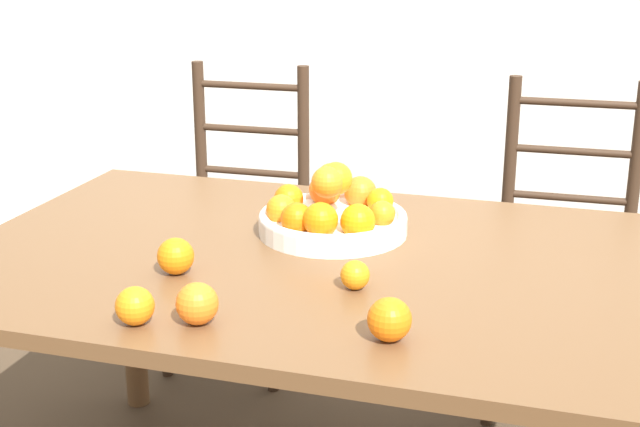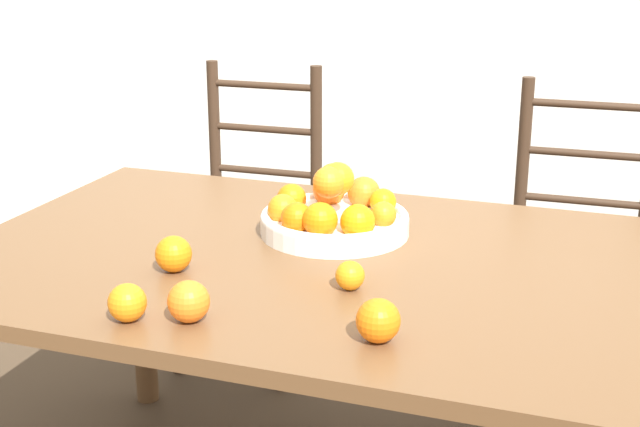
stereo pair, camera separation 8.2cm
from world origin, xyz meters
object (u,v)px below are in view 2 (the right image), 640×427
at_px(fruit_bowl, 334,214).
at_px(orange_loose_3, 378,321).
at_px(orange_loose_0, 127,303).
at_px(orange_loose_4, 174,254).
at_px(orange_loose_1, 350,275).
at_px(orange_loose_2, 189,301).
at_px(chair_left, 251,224).
at_px(chair_right, 576,260).

bearing_deg(fruit_bowl, orange_loose_3, -63.94).
relative_size(orange_loose_0, orange_loose_4, 0.93).
distance_m(orange_loose_1, orange_loose_2, 0.34).
bearing_deg(orange_loose_0, orange_loose_3, 8.56).
height_order(chair_left, chair_right, same).
bearing_deg(fruit_bowl, chair_right, 53.33).
relative_size(orange_loose_1, chair_right, 0.06).
xyz_separation_m(fruit_bowl, orange_loose_1, (0.14, -0.32, -0.02)).
height_order(fruit_bowl, orange_loose_1, fruit_bowl).
xyz_separation_m(orange_loose_1, orange_loose_2, (-0.24, -0.25, 0.01)).
relative_size(fruit_bowl, orange_loose_1, 5.89).
bearing_deg(orange_loose_4, orange_loose_3, -19.98).
xyz_separation_m(orange_loose_3, chair_right, (0.28, 1.26, -0.30)).
xyz_separation_m(orange_loose_0, orange_loose_1, (0.35, 0.28, -0.01)).
xyz_separation_m(orange_loose_2, orange_loose_3, (0.36, 0.03, 0.00)).
bearing_deg(orange_loose_1, orange_loose_4, -175.77).
relative_size(orange_loose_2, orange_loose_4, 1.01).
xyz_separation_m(orange_loose_1, orange_loose_4, (-0.39, -0.03, 0.01)).
xyz_separation_m(orange_loose_0, chair_right, (0.75, 1.33, -0.30)).
height_order(orange_loose_1, orange_loose_3, orange_loose_3).
bearing_deg(orange_loose_3, orange_loose_2, -174.50).
bearing_deg(orange_loose_0, chair_left, 103.99).
height_order(fruit_bowl, chair_left, chair_left).
xyz_separation_m(chair_left, chair_right, (1.08, -0.00, 0.00)).
xyz_separation_m(fruit_bowl, chair_left, (-0.54, 0.72, -0.31)).
bearing_deg(chair_right, orange_loose_4, -127.51).
xyz_separation_m(fruit_bowl, orange_loose_2, (-0.10, -0.57, -0.01)).
xyz_separation_m(fruit_bowl, orange_loose_3, (0.26, -0.53, -0.01)).
bearing_deg(orange_loose_1, orange_loose_2, -134.01).
height_order(orange_loose_0, orange_loose_3, orange_loose_3).
relative_size(orange_loose_1, orange_loose_4, 0.77).
bearing_deg(orange_loose_2, orange_loose_4, 124.23).
relative_size(orange_loose_3, orange_loose_4, 1.02).
distance_m(orange_loose_3, chair_left, 1.52).
distance_m(orange_loose_4, chair_left, 1.15).
relative_size(fruit_bowl, orange_loose_3, 4.44).
relative_size(fruit_bowl, orange_loose_0, 4.87).
height_order(fruit_bowl, orange_loose_2, fruit_bowl).
bearing_deg(chair_right, fruit_bowl, -127.94).
xyz_separation_m(orange_loose_1, orange_loose_3, (0.12, -0.21, 0.01)).
bearing_deg(orange_loose_0, fruit_bowl, 70.98).
relative_size(orange_loose_4, chair_right, 0.08).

